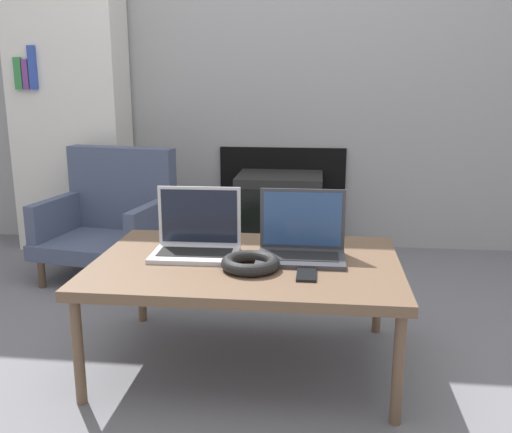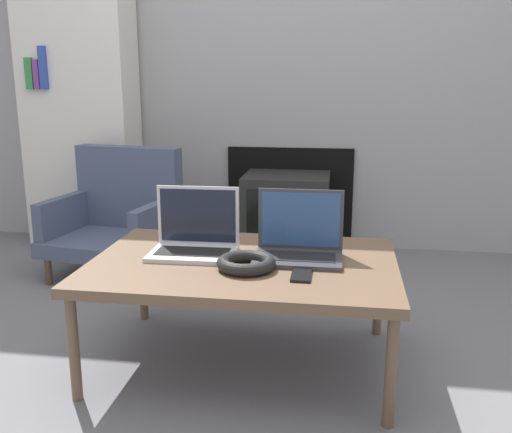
{
  "view_description": "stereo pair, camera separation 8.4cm",
  "coord_description": "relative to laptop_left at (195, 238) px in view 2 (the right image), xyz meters",
  "views": [
    {
      "loc": [
        0.26,
        -1.83,
        1.04
      ],
      "look_at": [
        0.0,
        0.4,
        0.49
      ],
      "focal_mm": 40.0,
      "sensor_mm": 36.0,
      "label": 1
    },
    {
      "loc": [
        0.34,
        -1.82,
        1.04
      ],
      "look_at": [
        0.0,
        0.4,
        0.49
      ],
      "focal_mm": 40.0,
      "sensor_mm": 36.0,
      "label": 2
    }
  ],
  "objects": [
    {
      "name": "armchair",
      "position": [
        -0.67,
        0.91,
        -0.15
      ],
      "size": [
        0.7,
        0.63,
        0.67
      ],
      "rotation": [
        0.0,
        0.0,
        -0.17
      ],
      "color": "#47516B",
      "rests_on": "ground_plane"
    },
    {
      "name": "ground_plane",
      "position": [
        0.2,
        -0.17,
        -0.46
      ],
      "size": [
        14.0,
        14.0,
        0.0
      ],
      "primitive_type": "plane",
      "color": "slate"
    },
    {
      "name": "headphones",
      "position": [
        0.22,
        -0.16,
        -0.04
      ],
      "size": [
        0.2,
        0.2,
        0.04
      ],
      "color": "black",
      "rests_on": "table"
    },
    {
      "name": "laptop_right",
      "position": [
        0.39,
        0.0,
        0.0
      ],
      "size": [
        0.32,
        0.21,
        0.24
      ],
      "rotation": [
        0.0,
        0.0,
        0.01
      ],
      "color": "#38383D",
      "rests_on": "table"
    },
    {
      "name": "laptop_left",
      "position": [
        0.0,
        0.0,
        0.0
      ],
      "size": [
        0.32,
        0.22,
        0.24
      ],
      "rotation": [
        0.0,
        0.0,
        0.03
      ],
      "color": "silver",
      "rests_on": "table"
    },
    {
      "name": "bookshelf",
      "position": [
        -1.07,
        1.36,
        0.43
      ],
      "size": [
        0.66,
        0.32,
        1.77
      ],
      "color": "silver",
      "rests_on": "ground_plane"
    },
    {
      "name": "tv",
      "position": [
        0.22,
        1.3,
        -0.22
      ],
      "size": [
        0.5,
        0.42,
        0.49
      ],
      "color": "black",
      "rests_on": "ground_plane"
    },
    {
      "name": "wall_back",
      "position": [
        0.2,
        1.56,
        0.83
      ],
      "size": [
        7.0,
        0.08,
        2.6
      ],
      "color": "#999999",
      "rests_on": "ground_plane"
    },
    {
      "name": "phone",
      "position": [
        0.41,
        -0.2,
        -0.05
      ],
      "size": [
        0.07,
        0.14,
        0.01
      ],
      "color": "black",
      "rests_on": "table"
    },
    {
      "name": "table",
      "position": [
        0.2,
        -0.07,
        -0.09
      ],
      "size": [
        1.09,
        0.74,
        0.4
      ],
      "color": "brown",
      "rests_on": "ground_plane"
    }
  ]
}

